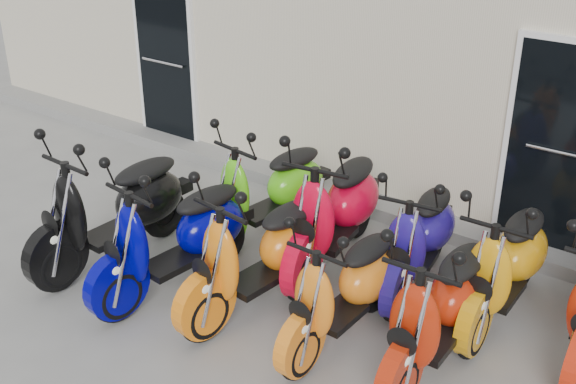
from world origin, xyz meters
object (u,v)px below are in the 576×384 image
scooter_front_black (111,193)px  scooter_back_yellow (507,251)px  scooter_front_blue (173,222)px  scooter_back_green (267,177)px  scooter_front_orange_a (259,238)px  scooter_front_orange_b (344,276)px  scooter_back_red (335,196)px  scooter_front_red (441,295)px  scooter_back_blue (421,225)px

scooter_front_black → scooter_back_yellow: bearing=23.5°
scooter_front_blue → scooter_back_green: 1.36m
scooter_front_orange_a → scooter_back_yellow: size_ratio=1.04×
scooter_front_black → scooter_front_orange_a: 1.72m
scooter_front_orange_b → scooter_back_red: bearing=127.8°
scooter_back_red → scooter_front_black: bearing=-154.2°
scooter_front_orange_b → scooter_back_yellow: bearing=50.0°
scooter_front_red → scooter_back_yellow: scooter_front_red is taller
scooter_front_blue → scooter_back_yellow: (2.70, 1.37, -0.03)m
scooter_front_orange_b → scooter_back_yellow: (0.99, 1.11, 0.05)m
scooter_back_green → scooter_back_yellow: (2.64, 0.01, -0.01)m
scooter_front_red → scooter_front_black: bearing=-175.0°
scooter_front_blue → scooter_front_orange_a: bearing=22.5°
scooter_back_blue → scooter_back_yellow: 0.86m
scooter_front_orange_a → scooter_back_yellow: bearing=38.1°
scooter_back_blue → scooter_back_yellow: size_ratio=0.95×
scooter_back_red → scooter_back_green: bearing=166.6°
scooter_front_orange_a → scooter_front_orange_b: bearing=8.1°
scooter_front_orange_a → scooter_front_red: 1.70m
scooter_front_orange_a → scooter_back_green: (-0.77, 1.12, -0.02)m
scooter_back_blue → scooter_front_orange_a: bearing=-139.2°
scooter_front_blue → scooter_front_orange_b: (1.71, 0.26, -0.08)m
scooter_back_blue → scooter_back_yellow: bearing=-11.5°
scooter_front_orange_a → scooter_front_black: bearing=-166.1°
scooter_front_orange_b → scooter_back_red: size_ratio=0.85×
scooter_front_red → scooter_front_orange_b: bearing=-171.9°
scooter_front_red → scooter_back_yellow: size_ratio=1.02×
scooter_front_red → scooter_back_green: (-2.46, 0.97, -0.01)m
scooter_back_yellow → scooter_front_red: bearing=-101.1°
scooter_front_black → scooter_back_red: (1.84, 1.24, -0.00)m
scooter_back_blue → scooter_front_orange_b: bearing=-105.1°
scooter_front_blue → scooter_back_red: size_ratio=0.95×
scooter_front_orange_a → scooter_front_orange_b: size_ratio=1.12×
scooter_front_red → scooter_back_green: size_ratio=1.01×
scooter_back_green → scooter_back_blue: bearing=10.6°
scooter_back_red → scooter_back_yellow: bearing=-5.2°
scooter_front_red → scooter_front_orange_a: bearing=-176.0°
scooter_front_black → scooter_back_yellow: scooter_front_black is taller
scooter_back_green → scooter_front_red: bearing=-12.6°
scooter_front_black → scooter_back_blue: bearing=30.0°
scooter_front_red → scooter_back_blue: (-0.68, 1.02, -0.05)m
scooter_back_green → scooter_front_orange_a: bearing=-46.6°
scooter_back_green → scooter_back_blue: scooter_back_green is taller
scooter_front_blue → scooter_front_red: size_ratio=1.02×
scooter_front_black → scooter_front_blue: bearing=0.9°
scooter_front_orange_b → scooter_back_green: size_ratio=0.92×
scooter_back_blue → scooter_back_red: bearing=-179.6°
scooter_front_orange_a → scooter_back_yellow: scooter_front_orange_a is taller
scooter_front_orange_a → scooter_back_blue: (1.01, 1.17, -0.06)m
scooter_front_blue → scooter_front_red: bearing=15.1°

